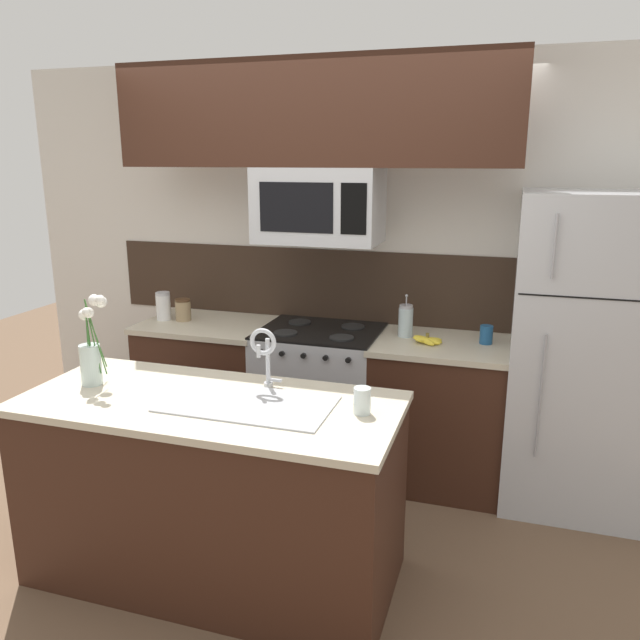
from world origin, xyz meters
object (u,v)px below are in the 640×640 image
Objects in this scene: microwave at (319,205)px; flower_vase at (91,353)px; drinking_glass at (362,401)px; refrigerator at (589,354)px; banana_bunch at (427,340)px; storage_jar_tall at (163,306)px; sink_faucet at (264,350)px; coffee_tin at (486,335)px; french_press at (406,321)px; stove_range at (320,398)px; storage_jar_medium at (183,310)px.

microwave is 1.57m from flower_vase.
refrigerator is at bearing 49.79° from drinking_glass.
banana_bunch is 1.62× the size of drinking_glass.
sink_faucet reaches higher than storage_jar_tall.
drinking_glass is at bearing -110.16° from coffee_tin.
flower_vase is (-0.83, -0.19, -0.04)m from sink_faucet.
french_press is 2.43× the size of coffee_tin.
flower_vase is (0.34, -1.21, 0.06)m from storage_jar_tall.
sink_faucet is (0.05, -1.05, 0.65)m from stove_range.
storage_jar_medium is 1.51m from french_press.
drinking_glass is (-1.02, -1.21, 0.06)m from refrigerator.
stove_range is 1.65m from refrigerator.
stove_range is 0.77m from french_press.
banana_bunch is 0.71× the size of french_press.
banana_bunch is 0.35m from coffee_tin.
stove_range is 1.24m from storage_jar_tall.
storage_jar_medium is at bearing -179.54° from refrigerator.
french_press is at bearing 91.34° from drinking_glass.
french_press reaches higher than banana_bunch.
stove_range is at bearing 1.25° from storage_jar_tall.
microwave is 3.89× the size of storage_jar_tall.
storage_jar_medium reaches higher than coffee_tin.
drinking_glass is at bearing -15.97° from sink_faucet.
storage_jar_medium is at bearing 177.96° from banana_bunch.
storage_jar_medium is 1.26× the size of drinking_glass.
stove_range is 3.04× the size of sink_faucet.
stove_range is 4.89× the size of banana_bunch.
drinking_glass is at bearing 1.66° from flower_vase.
drinking_glass is (-0.46, -1.24, 0.00)m from coffee_tin.
coffee_tin is 1.32m from drinking_glass.
refrigerator reaches higher than drinking_glass.
french_press is (1.65, 0.08, 0.00)m from storage_jar_tall.
sink_faucet is (-1.54, -1.07, 0.20)m from refrigerator.
microwave is 1.64× the size of flower_vase.
refrigerator is 9.46× the size of storage_jar_tall.
flower_vase reaches higher than storage_jar_tall.
flower_vase is at bearing -74.35° from storage_jar_tall.
stove_range is 6.29× the size of storage_jar_medium.
french_press is (1.51, 0.06, 0.03)m from storage_jar_medium.
french_press is 2.28× the size of drinking_glass.
drinking_glass is (1.54, -1.19, -0.02)m from storage_jar_medium.
storage_jar_tall is 1.63× the size of drinking_glass.
storage_jar_tall reaches higher than coffee_tin.
storage_jar_tall is 0.72× the size of french_press.
refrigerator is 1.88m from sink_faucet.
french_press is at bearing 44.63° from flower_vase.
storage_jar_medium is at bearing -178.54° from coffee_tin.
french_press is at bearing 66.45° from sink_faucet.
storage_jar_medium reaches higher than drinking_glass.
storage_jar_medium is 0.32× the size of flower_vase.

